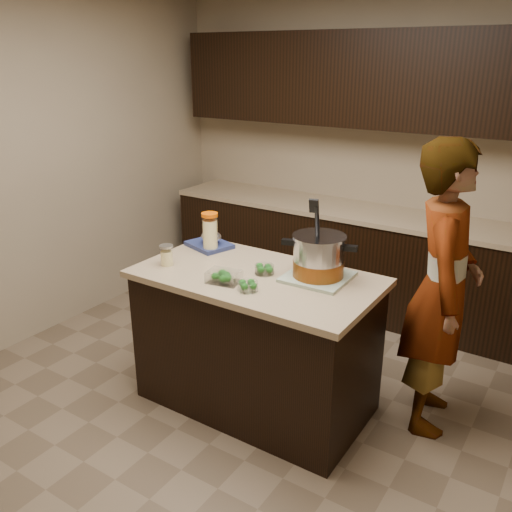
{
  "coord_description": "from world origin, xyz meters",
  "views": [
    {
      "loc": [
        1.64,
        -2.51,
        2.14
      ],
      "look_at": [
        0.0,
        0.0,
        1.02
      ],
      "focal_mm": 38.0,
      "sensor_mm": 36.0,
      "label": 1
    }
  ],
  "objects": [
    {
      "name": "person",
      "position": [
        0.98,
        0.46,
        0.87
      ],
      "size": [
        0.56,
        0.72,
        1.74
      ],
      "primitive_type": "imported",
      "rotation": [
        0.0,
        0.0,
        1.82
      ],
      "color": "gray",
      "rests_on": "ground"
    },
    {
      "name": "broccoli_tub_right",
      "position": [
        0.09,
        -0.22,
        0.92
      ],
      "size": [
        0.14,
        0.14,
        0.05
      ],
      "rotation": [
        0.0,
        0.0,
        -0.25
      ],
      "color": "silver",
      "rests_on": "island"
    },
    {
      "name": "blue_tray",
      "position": [
        -0.53,
        0.25,
        0.94
      ],
      "size": [
        0.34,
        0.3,
        0.11
      ],
      "rotation": [
        0.0,
        0.0,
        -0.3
      ],
      "color": "navy",
      "rests_on": "island"
    },
    {
      "name": "stock_pot",
      "position": [
        0.34,
        0.15,
        1.02
      ],
      "size": [
        0.43,
        0.39,
        0.45
      ],
      "rotation": [
        0.0,
        0.0,
        0.28
      ],
      "color": "#B7B7BC",
      "rests_on": "dish_towel"
    },
    {
      "name": "island",
      "position": [
        0.0,
        0.0,
        0.45
      ],
      "size": [
        1.46,
        0.81,
        0.9
      ],
      "color": "black",
      "rests_on": "ground"
    },
    {
      "name": "lemonade_pitcher",
      "position": [
        -0.48,
        0.17,
        1.02
      ],
      "size": [
        0.14,
        0.14,
        0.26
      ],
      "rotation": [
        0.0,
        0.0,
        -0.38
      ],
      "color": "#FAE898",
      "rests_on": "island"
    },
    {
      "name": "dish_towel",
      "position": [
        0.34,
        0.15,
        0.91
      ],
      "size": [
        0.37,
        0.37,
        0.02
      ],
      "primitive_type": "cube",
      "rotation": [
        0.0,
        0.0,
        0.02
      ],
      "color": "#54754E",
      "rests_on": "island"
    },
    {
      "name": "mason_jar",
      "position": [
        -0.56,
        -0.17,
        0.96
      ],
      "size": [
        0.11,
        0.11,
        0.14
      ],
      "rotation": [
        0.0,
        0.0,
        0.33
      ],
      "color": "#FAE898",
      "rests_on": "island"
    },
    {
      "name": "back_cabinets",
      "position": [
        0.0,
        1.74,
        0.94
      ],
      "size": [
        3.6,
        0.63,
        2.33
      ],
      "color": "black",
      "rests_on": "ground"
    },
    {
      "name": "ground_plane",
      "position": [
        0.0,
        0.0,
        0.0
      ],
      "size": [
        4.0,
        4.0,
        0.0
      ],
      "primitive_type": "plane",
      "color": "brown",
      "rests_on": "ground"
    },
    {
      "name": "broccoli_tub_left",
      "position": [
        0.03,
        0.04,
        0.93
      ],
      "size": [
        0.15,
        0.15,
        0.06
      ],
      "rotation": [
        0.0,
        0.0,
        -0.35
      ],
      "color": "silver",
      "rests_on": "island"
    },
    {
      "name": "room_shell",
      "position": [
        0.0,
        0.0,
        1.71
      ],
      "size": [
        4.04,
        4.04,
        2.72
      ],
      "color": "tan",
      "rests_on": "ground"
    },
    {
      "name": "broccoli_tub_rect",
      "position": [
        -0.1,
        -0.19,
        0.93
      ],
      "size": [
        0.21,
        0.16,
        0.07
      ],
      "rotation": [
        0.0,
        0.0,
        0.18
      ],
      "color": "silver",
      "rests_on": "island"
    }
  ]
}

